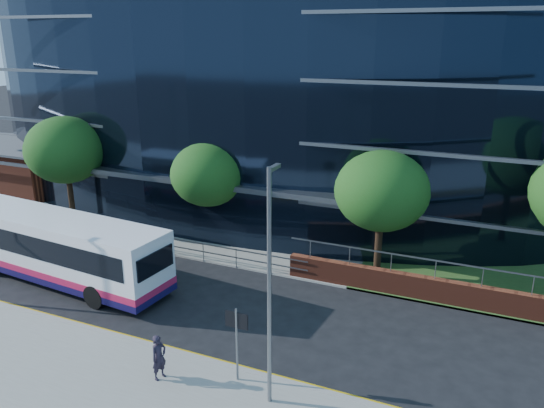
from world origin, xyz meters
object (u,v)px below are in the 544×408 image
at_px(pedestrian, 159,357).
at_px(tree_far_a, 65,150).
at_px(city_bus, 61,248).
at_px(street_sign, 237,329).
at_px(tree_far_c, 382,191).
at_px(brick_pavilion, 24,166).
at_px(tree_far_b, 208,174).
at_px(streetlight_east, 270,284).

bearing_deg(pedestrian, tree_far_a, 66.20).
bearing_deg(pedestrian, city_bus, 76.25).
distance_m(street_sign, tree_far_c, 11.14).
distance_m(city_bus, pedestrian, 10.34).
height_order(brick_pavilion, tree_far_a, tree_far_a).
distance_m(tree_far_c, city_bus, 15.97).
height_order(brick_pavilion, city_bus, brick_pavilion).
bearing_deg(tree_far_a, pedestrian, -37.87).
relative_size(brick_pavilion, tree_far_b, 1.42).
bearing_deg(streetlight_east, tree_far_c, 84.89).
bearing_deg(tree_far_a, street_sign, -31.17).
distance_m(tree_far_b, city_bus, 8.77).
relative_size(tree_far_b, pedestrian, 3.61).
relative_size(tree_far_a, tree_far_b, 1.15).
distance_m(street_sign, tree_far_a, 20.63).
relative_size(city_bus, pedestrian, 7.41).
distance_m(tree_far_a, tree_far_b, 10.03).
bearing_deg(tree_far_b, streetlight_east, -52.37).
bearing_deg(street_sign, tree_far_b, 124.08).
bearing_deg(tree_far_c, brick_pavilion, 171.18).
xyz_separation_m(street_sign, pedestrian, (-2.56, -1.03, -1.16)).
relative_size(street_sign, streetlight_east, 0.35).
relative_size(tree_far_c, streetlight_east, 0.81).
relative_size(brick_pavilion, tree_far_a, 1.23).
xyz_separation_m(city_bus, pedestrian, (9.12, -4.81, -0.77)).
distance_m(streetlight_east, city_bus, 14.14).
height_order(street_sign, tree_far_b, tree_far_b).
bearing_deg(pedestrian, tree_far_b, 36.26).
bearing_deg(brick_pavilion, tree_far_a, -26.55).
distance_m(tree_far_b, pedestrian, 13.48).
xyz_separation_m(tree_far_b, city_bus, (-4.18, -7.31, -2.45)).
height_order(tree_far_a, pedestrian, tree_far_a).
xyz_separation_m(tree_far_a, tree_far_b, (10.00, 0.50, -0.65)).
distance_m(streetlight_east, pedestrian, 5.34).
height_order(tree_far_c, streetlight_east, streetlight_east).
distance_m(street_sign, streetlight_east, 2.80).
height_order(tree_far_a, city_bus, tree_far_a).
height_order(tree_far_a, tree_far_c, tree_far_a).
distance_m(tree_far_a, pedestrian, 19.32).
relative_size(street_sign, city_bus, 0.23).
bearing_deg(tree_far_b, tree_far_a, -177.14).
bearing_deg(brick_pavilion, street_sign, -29.65).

